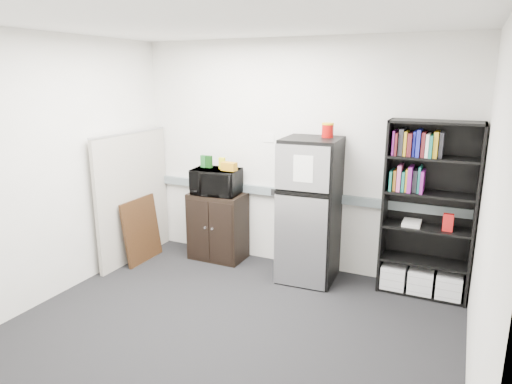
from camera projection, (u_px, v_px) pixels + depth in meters
floor at (227, 332)px, 4.18m from camera, size 4.00×4.00×0.00m
wall_back at (296, 157)px, 5.38m from camera, size 4.00×0.02×2.70m
wall_right at (488, 220)px, 3.03m from camera, size 0.02×3.50×2.70m
wall_left at (53, 169)px, 4.66m from camera, size 0.02×3.50×2.70m
ceiling at (221, 19)px, 3.51m from camera, size 4.00×3.50×0.02m
electrical_raceway at (294, 194)px, 5.47m from camera, size 3.92×0.05×0.10m
wall_note at (269, 138)px, 5.47m from camera, size 0.14×0.00×0.10m
bookshelf at (428, 212)px, 4.71m from camera, size 0.90×0.34×1.85m
cubicle_partition at (134, 196)px, 5.70m from camera, size 0.06×1.30×1.62m
cabinet at (218, 226)px, 5.78m from camera, size 0.68×0.46×0.85m
microwave at (216, 182)px, 5.62m from camera, size 0.61×0.45×0.32m
snack_box_a at (204, 161)px, 5.67m from camera, size 0.07×0.05×0.15m
snack_box_b at (209, 162)px, 5.64m from camera, size 0.08×0.06×0.15m
snack_box_c at (222, 163)px, 5.57m from camera, size 0.08×0.06×0.14m
snack_bag at (229, 166)px, 5.48m from camera, size 0.18×0.11×0.10m
refrigerator at (310, 210)px, 5.11m from camera, size 0.64×0.67×1.63m
coffee_can at (328, 129)px, 4.94m from camera, size 0.13×0.13×0.18m
framed_poster at (142, 230)px, 5.71m from camera, size 0.13×0.62×0.80m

